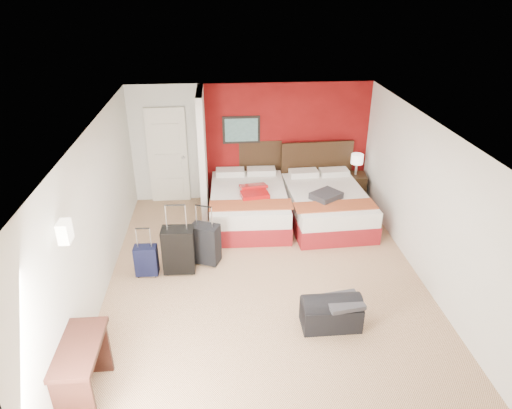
{
  "coord_description": "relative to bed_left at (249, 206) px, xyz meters",
  "views": [
    {
      "loc": [
        -0.66,
        -6.01,
        4.39
      ],
      "look_at": [
        -0.1,
        0.8,
        1.0
      ],
      "focal_mm": 32.28,
      "sensor_mm": 36.0,
      "label": 1
    }
  ],
  "objects": [
    {
      "name": "ground",
      "position": [
        0.13,
        -2.13,
        -0.32
      ],
      "size": [
        6.5,
        6.5,
        0.0
      ],
      "primitive_type": "plane",
      "color": "tan",
      "rests_on": "ground"
    },
    {
      "name": "room_walls",
      "position": [
        -1.27,
        -0.71,
        0.94
      ],
      "size": [
        5.02,
        6.52,
        2.5
      ],
      "color": "silver",
      "rests_on": "ground"
    },
    {
      "name": "red_accent_panel",
      "position": [
        0.88,
        1.1,
        0.93
      ],
      "size": [
        3.5,
        0.04,
        2.5
      ],
      "primitive_type": "cube",
      "color": "maroon",
      "rests_on": "ground"
    },
    {
      "name": "partition_wall",
      "position": [
        -0.87,
        0.48,
        0.93
      ],
      "size": [
        0.12,
        1.2,
        2.5
      ],
      "primitive_type": "cube",
      "color": "silver",
      "rests_on": "ground"
    },
    {
      "name": "entry_door",
      "position": [
        -1.62,
        1.07,
        0.71
      ],
      "size": [
        0.82,
        0.06,
        2.05
      ],
      "primitive_type": "cube",
      "color": "silver",
      "rests_on": "ground"
    },
    {
      "name": "bed_left",
      "position": [
        0.0,
        0.0,
        0.0
      ],
      "size": [
        1.55,
        2.17,
        0.64
      ],
      "primitive_type": "cube",
      "rotation": [
        0.0,
        0.0,
        -0.03
      ],
      "color": "white",
      "rests_on": "ground"
    },
    {
      "name": "bed_right",
      "position": [
        1.53,
        -0.15,
        -0.0
      ],
      "size": [
        1.57,
        2.17,
        0.63
      ],
      "primitive_type": "cube",
      "rotation": [
        0.0,
        0.0,
        0.05
      ],
      "color": "silver",
      "rests_on": "ground"
    },
    {
      "name": "red_suitcase_open",
      "position": [
        0.1,
        -0.1,
        0.36
      ],
      "size": [
        0.61,
        0.77,
        0.09
      ],
      "primitive_type": "cube",
      "rotation": [
        0.0,
        0.0,
        0.14
      ],
      "color": "#A80E10",
      "rests_on": "bed_left"
    },
    {
      "name": "jacket_bundle",
      "position": [
        1.43,
        -0.45,
        0.38
      ],
      "size": [
        0.67,
        0.64,
        0.13
      ],
      "primitive_type": "cube",
      "rotation": [
        0.0,
        0.0,
        0.61
      ],
      "color": "#323237",
      "rests_on": "bed_right"
    },
    {
      "name": "nightstand",
      "position": [
        2.33,
        0.68,
        -0.01
      ],
      "size": [
        0.5,
        0.5,
        0.62
      ],
      "primitive_type": "cube",
      "rotation": [
        0.0,
        0.0,
        -0.12
      ],
      "color": "black",
      "rests_on": "ground"
    },
    {
      "name": "table_lamp",
      "position": [
        2.33,
        0.68,
        0.53
      ],
      "size": [
        0.26,
        0.26,
        0.45
      ],
      "primitive_type": "cylinder",
      "rotation": [
        0.0,
        0.0,
        0.04
      ],
      "color": "silver",
      "rests_on": "nightstand"
    },
    {
      "name": "suitcase_black",
      "position": [
        -1.26,
        -1.7,
        0.07
      ],
      "size": [
        0.52,
        0.34,
        0.77
      ],
      "primitive_type": "cube",
      "rotation": [
        0.0,
        0.0,
        -0.04
      ],
      "color": "black",
      "rests_on": "ground"
    },
    {
      "name": "suitcase_charcoal",
      "position": [
        -0.83,
        -1.47,
        0.02
      ],
      "size": [
        0.54,
        0.44,
        0.68
      ],
      "primitive_type": "cube",
      "rotation": [
        0.0,
        0.0,
        -0.39
      ],
      "color": "black",
      "rests_on": "ground"
    },
    {
      "name": "suitcase_navy",
      "position": [
        -1.78,
        -1.76,
        -0.07
      ],
      "size": [
        0.37,
        0.23,
        0.5
      ],
      "primitive_type": "cube",
      "rotation": [
        0.0,
        0.0,
        -0.03
      ],
      "color": "black",
      "rests_on": "ground"
    },
    {
      "name": "duffel_bag",
      "position": [
        0.92,
        -3.21,
        -0.11
      ],
      "size": [
        0.81,
        0.44,
        0.41
      ],
      "primitive_type": "cube",
      "rotation": [
        0.0,
        0.0,
        0.01
      ],
      "color": "black",
      "rests_on": "ground"
    },
    {
      "name": "jacket_draped",
      "position": [
        1.07,
        -3.26,
        0.12
      ],
      "size": [
        0.54,
        0.48,
        0.06
      ],
      "primitive_type": "cube",
      "rotation": [
        0.0,
        0.0,
        0.16
      ],
      "color": "#36353A",
      "rests_on": "duffel_bag"
    },
    {
      "name": "desk",
      "position": [
        -2.16,
        -4.19,
        0.07
      ],
      "size": [
        0.47,
        0.95,
        0.79
      ],
      "primitive_type": "cube",
      "rotation": [
        0.0,
        0.0,
        -0.0
      ],
      "color": "black",
      "rests_on": "ground"
    }
  ]
}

